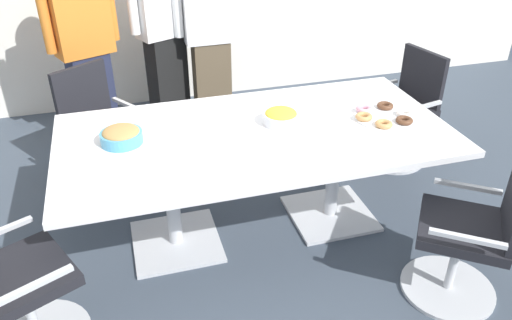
# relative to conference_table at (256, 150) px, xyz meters

# --- Properties ---
(ground_plane) EXTENTS (10.00, 10.00, 0.01)m
(ground_plane) POSITION_rel_conference_table_xyz_m (0.00, 0.00, -0.63)
(ground_plane) COLOR #3D4754
(conference_table) EXTENTS (2.40, 1.20, 0.75)m
(conference_table) POSITION_rel_conference_table_xyz_m (0.00, 0.00, 0.00)
(conference_table) COLOR white
(conference_table) RESTS_ON ground
(office_chair_0) EXTENTS (0.75, 0.75, 0.91)m
(office_chair_0) POSITION_rel_conference_table_xyz_m (-0.96, 0.91, -0.22)
(office_chair_0) COLOR silver
(office_chair_0) RESTS_ON ground
(office_chair_1) EXTENTS (0.72, 0.72, 0.91)m
(office_chair_1) POSITION_rel_conference_table_xyz_m (-1.41, -0.61, -0.22)
(office_chair_1) COLOR silver
(office_chair_1) RESTS_ON ground
(office_chair_2) EXTENTS (0.75, 0.75, 0.91)m
(office_chair_2) POSITION_rel_conference_table_xyz_m (0.97, -0.90, -0.22)
(office_chair_2) COLOR silver
(office_chair_2) RESTS_ON ground
(office_chair_3) EXTENTS (0.65, 0.65, 0.91)m
(office_chair_3) POSITION_rel_conference_table_xyz_m (1.42, 0.60, -0.22)
(office_chair_3) COLOR silver
(office_chair_3) RESTS_ON ground
(person_standing_0) EXTENTS (0.59, 0.37, 1.74)m
(person_standing_0) POSITION_rel_conference_table_xyz_m (-0.99, 1.56, 0.28)
(person_standing_0) COLOR #232842
(person_standing_0) RESTS_ON ground
(person_standing_1) EXTENTS (0.59, 0.38, 1.83)m
(person_standing_1) POSITION_rel_conference_table_xyz_m (-0.33, 1.71, 0.34)
(person_standing_1) COLOR black
(person_standing_1) RESTS_ON ground
(person_standing_2) EXTENTS (0.61, 0.23, 1.72)m
(person_standing_2) POSITION_rel_conference_table_xyz_m (0.06, 1.63, 0.27)
(person_standing_2) COLOR brown
(person_standing_2) RESTS_ON ground
(snack_bowl_cookies) EXTENTS (0.25, 0.25, 0.10)m
(snack_bowl_cookies) POSITION_rel_conference_table_xyz_m (-0.80, 0.09, 0.17)
(snack_bowl_cookies) COLOR #4C9EC6
(snack_bowl_cookies) RESTS_ON conference_table
(snack_bowl_chips_yellow) EXTENTS (0.23, 0.23, 0.10)m
(snack_bowl_chips_yellow) POSITION_rel_conference_table_xyz_m (0.18, 0.07, 0.17)
(snack_bowl_chips_yellow) COLOR white
(snack_bowl_chips_yellow) RESTS_ON conference_table
(donut_platter) EXTENTS (0.38, 0.37, 0.04)m
(donut_platter) POSITION_rel_conference_table_xyz_m (0.85, -0.05, 0.14)
(donut_platter) COLOR white
(donut_platter) RESTS_ON conference_table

